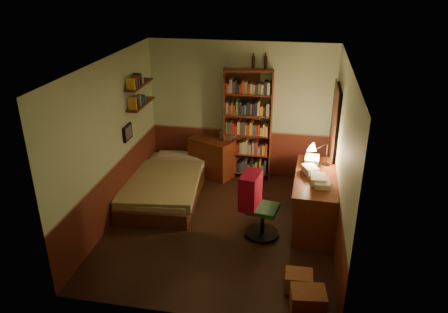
% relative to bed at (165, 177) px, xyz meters
% --- Properties ---
extents(floor, '(3.50, 4.00, 0.02)m').
position_rel_bed_xyz_m(floor, '(1.19, -0.85, -0.34)').
color(floor, black).
rests_on(floor, ground).
extents(ceiling, '(3.50, 4.00, 0.02)m').
position_rel_bed_xyz_m(ceiling, '(1.19, -0.85, 2.28)').
color(ceiling, silver).
rests_on(ceiling, wall_back).
extents(wall_back, '(3.50, 0.02, 2.60)m').
position_rel_bed_xyz_m(wall_back, '(1.19, 1.16, 0.97)').
color(wall_back, '#9CB28C').
rests_on(wall_back, ground).
extents(wall_left, '(0.02, 4.00, 2.60)m').
position_rel_bed_xyz_m(wall_left, '(-0.57, -0.85, 0.97)').
color(wall_left, '#9CB28C').
rests_on(wall_left, ground).
extents(wall_right, '(0.02, 4.00, 2.60)m').
position_rel_bed_xyz_m(wall_right, '(2.95, -0.85, 0.97)').
color(wall_right, '#9CB28C').
rests_on(wall_right, ground).
extents(wall_front, '(3.50, 0.02, 2.60)m').
position_rel_bed_xyz_m(wall_front, '(1.19, -2.86, 0.97)').
color(wall_front, '#9CB28C').
rests_on(wall_front, ground).
extents(doorway, '(0.06, 0.90, 2.00)m').
position_rel_bed_xyz_m(doorway, '(2.91, 0.45, 0.67)').
color(doorway, black).
rests_on(doorway, ground).
extents(door_trim, '(0.02, 0.98, 2.08)m').
position_rel_bed_xyz_m(door_trim, '(2.88, 0.45, 0.67)').
color(door_trim, '#3F2012').
rests_on(door_trim, ground).
extents(bed, '(1.35, 2.33, 0.67)m').
position_rel_bed_xyz_m(bed, '(0.00, 0.00, 0.00)').
color(bed, '#7E9157').
rests_on(bed, ground).
extents(dresser, '(0.95, 0.75, 0.76)m').
position_rel_bed_xyz_m(dresser, '(0.66, 0.91, 0.04)').
color(dresser, '#552311').
rests_on(dresser, ground).
extents(mini_stereo, '(0.30, 0.27, 0.13)m').
position_rel_bed_xyz_m(mini_stereo, '(0.95, 1.04, 0.49)').
color(mini_stereo, '#B2B2B7').
rests_on(mini_stereo, dresser).
extents(bookshelf, '(0.94, 0.41, 2.12)m').
position_rel_bed_xyz_m(bookshelf, '(1.34, 1.00, 0.73)').
color(bookshelf, '#552311').
rests_on(bookshelf, ground).
extents(bottle_left, '(0.06, 0.06, 0.21)m').
position_rel_bed_xyz_m(bottle_left, '(1.41, 1.11, 1.89)').
color(bottle_left, black).
rests_on(bottle_left, bookshelf).
extents(bottle_right, '(0.07, 0.07, 0.22)m').
position_rel_bed_xyz_m(bottle_right, '(1.63, 1.11, 1.90)').
color(bottle_right, black).
rests_on(bottle_right, bookshelf).
extents(desk, '(0.70, 1.59, 0.84)m').
position_rel_bed_xyz_m(desk, '(2.63, -0.50, 0.08)').
color(desk, '#552311').
rests_on(desk, ground).
extents(paper_stack, '(0.29, 0.32, 0.11)m').
position_rel_bed_xyz_m(paper_stack, '(2.53, -0.40, 0.56)').
color(paper_stack, silver).
rests_on(paper_stack, desk).
extents(desk_lamp, '(0.19, 0.19, 0.61)m').
position_rel_bed_xyz_m(desk_lamp, '(2.78, -0.05, 0.81)').
color(desk_lamp, black).
rests_on(desk_lamp, desk).
extents(office_chair, '(0.62, 0.57, 1.10)m').
position_rel_bed_xyz_m(office_chair, '(1.86, -1.01, 0.22)').
color(office_chair, '#275335').
rests_on(office_chair, ground).
extents(red_jacket, '(0.42, 0.52, 0.54)m').
position_rel_bed_xyz_m(red_jacket, '(1.68, -0.88, 1.04)').
color(red_jacket, '#A90C2B').
rests_on(red_jacket, office_chair).
extents(wall_shelf_lower, '(0.20, 0.90, 0.03)m').
position_rel_bed_xyz_m(wall_shelf_lower, '(-0.45, 0.25, 1.27)').
color(wall_shelf_lower, '#552311').
rests_on(wall_shelf_lower, wall_left).
extents(wall_shelf_upper, '(0.20, 0.90, 0.03)m').
position_rel_bed_xyz_m(wall_shelf_upper, '(-0.45, 0.25, 1.62)').
color(wall_shelf_upper, '#552311').
rests_on(wall_shelf_upper, wall_left).
extents(framed_picture, '(0.04, 0.32, 0.26)m').
position_rel_bed_xyz_m(framed_picture, '(-0.53, -0.25, 0.92)').
color(framed_picture, black).
rests_on(framed_picture, wall_left).
extents(cardboard_box_a, '(0.45, 0.37, 0.31)m').
position_rel_bed_xyz_m(cardboard_box_a, '(2.57, -2.54, -0.18)').
color(cardboard_box_a, '#9A603F').
rests_on(cardboard_box_a, ground).
extents(cardboard_box_b, '(0.35, 0.29, 0.25)m').
position_rel_bed_xyz_m(cardboard_box_b, '(2.45, -2.15, -0.21)').
color(cardboard_box_b, '#9A603F').
rests_on(cardboard_box_b, ground).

